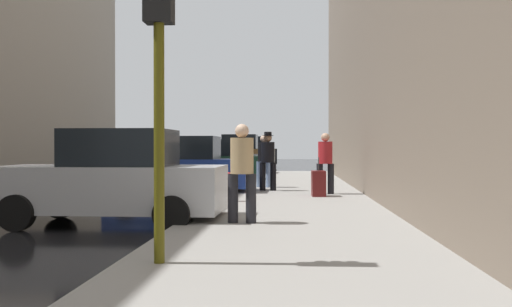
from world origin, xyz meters
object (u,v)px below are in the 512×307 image
at_px(pedestrian_with_fedora, 268,158).
at_px(pedestrian_in_tan_coat, 242,168).
at_px(parked_black_suv, 246,153).
at_px(traffic_light, 159,32).
at_px(rolling_suitcase, 319,183).
at_px(parked_silver_sedan, 113,180).
at_px(pedestrian_in_jeans, 264,158).
at_px(parked_blue_sedan, 181,168).
at_px(pedestrian_in_red_jacket, 325,160).
at_px(parked_gray_coupe, 227,159).
at_px(fire_hydrant, 228,187).
at_px(parked_bronze_suv, 238,154).
at_px(parked_dark_green_sedan, 211,162).

bearing_deg(pedestrian_with_fedora, pedestrian_in_tan_coat, -91.02).
xyz_separation_m(parked_black_suv, traffic_light, (1.85, -34.78, 1.73)).
bearing_deg(pedestrian_in_tan_coat, rolling_suitcase, 74.07).
distance_m(parked_silver_sedan, traffic_light, 4.92).
bearing_deg(traffic_light, pedestrian_with_fedora, 85.99).
bearing_deg(pedestrian_in_jeans, traffic_light, -92.64).
distance_m(parked_blue_sedan, pedestrian_in_red_jacket, 4.38).
relative_size(parked_gray_coupe, fire_hydrant, 5.99).
bearing_deg(pedestrian_in_red_jacket, parked_gray_coupe, 107.90).
distance_m(traffic_light, pedestrian_in_jeans, 12.43).
bearing_deg(parked_bronze_suv, parked_blue_sedan, -90.00).
bearing_deg(pedestrian_with_fedora, parked_silver_sedan, -111.24).
height_order(parked_dark_green_sedan, pedestrian_in_tan_coat, pedestrian_in_tan_coat).
bearing_deg(traffic_light, fire_hydrant, 90.39).
xyz_separation_m(parked_gray_coupe, pedestrian_with_fedora, (2.62, -12.11, 0.29)).
bearing_deg(parked_bronze_suv, parked_dark_green_sedan, -90.00).
relative_size(pedestrian_with_fedora, pedestrian_in_tan_coat, 1.04).
height_order(parked_gray_coupe, fire_hydrant, parked_gray_coupe).
height_order(pedestrian_with_fedora, pedestrian_in_jeans, pedestrian_with_fedora).
distance_m(parked_blue_sedan, parked_bronze_suv, 17.79).
height_order(pedestrian_in_tan_coat, rolling_suitcase, pedestrian_in_tan_coat).
distance_m(parked_dark_green_sedan, parked_gray_coupe, 5.90).
bearing_deg(pedestrian_in_tan_coat, traffic_light, -100.33).
relative_size(parked_silver_sedan, pedestrian_with_fedora, 2.38).
bearing_deg(parked_gray_coupe, parked_dark_green_sedan, -90.00).
xyz_separation_m(parked_bronze_suv, pedestrian_in_tan_coat, (2.48, -24.99, 0.07)).
distance_m(parked_blue_sedan, parked_black_suv, 24.12).
bearing_deg(parked_silver_sedan, parked_gray_coupe, 90.00).
xyz_separation_m(parked_bronze_suv, fire_hydrant, (1.80, -21.07, -0.54)).
distance_m(fire_hydrant, pedestrian_in_red_jacket, 3.47).
bearing_deg(fire_hydrant, traffic_light, -89.61).
bearing_deg(rolling_suitcase, parked_dark_green_sedan, 116.52).
bearing_deg(parked_bronze_suv, pedestrian_in_jeans, -81.46).
height_order(parked_gray_coupe, pedestrian_in_tan_coat, pedestrian_in_tan_coat).
bearing_deg(rolling_suitcase, parked_silver_sedan, -130.05).
distance_m(pedestrian_with_fedora, pedestrian_in_jeans, 1.46).
bearing_deg(parked_black_suv, parked_bronze_suv, -90.00).
height_order(parked_silver_sedan, parked_dark_green_sedan, same).
bearing_deg(traffic_light, parked_silver_sedan, 114.15).
bearing_deg(parked_silver_sedan, fire_hydrant, 60.96).
bearing_deg(pedestrian_in_red_jacket, parked_black_suv, 99.69).
height_order(parked_black_suv, pedestrian_in_tan_coat, parked_black_suv).
bearing_deg(parked_blue_sedan, pedestrian_with_fedora, 4.47).
bearing_deg(traffic_light, parked_gray_coupe, 94.61).
xyz_separation_m(traffic_light, pedestrian_in_red_jacket, (2.42, 9.73, -1.65)).
xyz_separation_m(parked_bronze_suv, traffic_light, (1.85, -28.45, 1.73)).
bearing_deg(traffic_light, parked_dark_green_sedan, 96.19).
height_order(pedestrian_in_jeans, rolling_suitcase, pedestrian_in_jeans).
bearing_deg(traffic_light, pedestrian_in_jeans, 87.36).
height_order(traffic_light, pedestrian_in_jeans, traffic_light).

